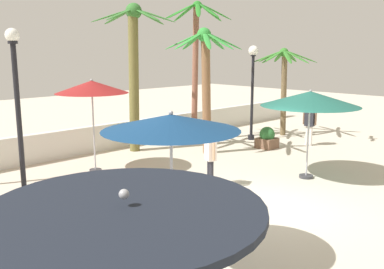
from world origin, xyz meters
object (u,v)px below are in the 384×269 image
object	(u,v)px
palm_tree_0	(134,61)
planter	(267,138)
patio_umbrella_0	(92,87)
guest_3	(310,122)
patio_umbrella_3	(310,99)
lamp_post_3	(253,78)
patio_umbrella_4	(125,234)
palm_tree_2	(205,74)
lamp_post_1	(18,112)
guest_1	(210,155)
patio_umbrella_2	(171,125)
palm_tree_3	(196,50)
palm_tree_1	(284,76)

from	to	relation	value
palm_tree_0	planter	xyz separation A→B (m)	(3.92, -3.31, -3.03)
patio_umbrella_0	guest_3	size ratio (longest dim) A/B	1.86
patio_umbrella_3	lamp_post_3	xyz separation A→B (m)	(3.33, 4.67, 0.23)
planter	patio_umbrella_0	bearing A→B (deg)	164.59
patio_umbrella_4	lamp_post_3	world-z (taller)	lamp_post_3
palm_tree_2	lamp_post_1	distance (m)	7.36
palm_tree_2	lamp_post_1	xyz separation A→B (m)	(-7.27, -0.99, -0.56)
guest_1	lamp_post_1	bearing A→B (deg)	157.66
patio_umbrella_2	lamp_post_3	size ratio (longest dim) A/B	0.71
guest_1	patio_umbrella_4	bearing A→B (deg)	-141.40
patio_umbrella_3	patio_umbrella_4	world-z (taller)	patio_umbrella_4
patio_umbrella_0	planter	size ratio (longest dim) A/B	3.46
planter	palm_tree_3	bearing A→B (deg)	105.73
patio_umbrella_4	guest_3	xyz separation A→B (m)	(13.48, 6.22, -1.47)
lamp_post_3	planter	size ratio (longest dim) A/B	4.69
palm_tree_0	palm_tree_3	distance (m)	3.08
patio_umbrella_3	lamp_post_3	distance (m)	5.74
palm_tree_1	planter	xyz separation A→B (m)	(-2.58, -1.06, -2.30)
palm_tree_2	planter	bearing A→B (deg)	-24.15
palm_tree_3	patio_umbrella_0	bearing A→B (deg)	-167.64
palm_tree_1	palm_tree_3	distance (m)	4.16
palm_tree_3	planter	size ratio (longest dim) A/B	6.80
palm_tree_2	palm_tree_0	bearing A→B (deg)	124.24
palm_tree_1	guest_3	bearing A→B (deg)	-116.54
lamp_post_1	planter	distance (m)	9.88
guest_1	patio_umbrella_0	bearing A→B (deg)	112.37
patio_umbrella_2	guest_3	world-z (taller)	patio_umbrella_2
lamp_post_1	patio_umbrella_4	bearing A→B (deg)	-107.01
palm_tree_1	patio_umbrella_0	bearing A→B (deg)	175.19
lamp_post_1	guest_3	xyz separation A→B (m)	(11.27, -0.99, -1.44)
patio_umbrella_4	lamp_post_3	distance (m)	15.38
planter	lamp_post_1	bearing A→B (deg)	179.51
palm_tree_0	patio_umbrella_3	bearing A→B (deg)	-77.32
patio_umbrella_0	patio_umbrella_2	world-z (taller)	patio_umbrella_0
guest_3	patio_umbrella_2	bearing A→B (deg)	-161.60
lamp_post_3	guest_1	size ratio (longest dim) A/B	2.59
palm_tree_0	palm_tree_3	bearing A→B (deg)	-3.95
patio_umbrella_0	palm_tree_0	world-z (taller)	palm_tree_0
patio_umbrella_4	planter	distance (m)	14.00
palm_tree_0	palm_tree_1	bearing A→B (deg)	-19.11
patio_umbrella_2	planter	size ratio (longest dim) A/B	3.31
patio_umbrella_0	palm_tree_3	distance (m)	6.02
palm_tree_0	guest_1	xyz separation A→B (m)	(-1.25, -5.08, -2.49)
patio_umbrella_2	patio_umbrella_4	size ratio (longest dim) A/B	1.02
patio_umbrella_2	patio_umbrella_3	world-z (taller)	patio_umbrella_2
patio_umbrella_2	planter	world-z (taller)	patio_umbrella_2
palm_tree_2	palm_tree_3	size ratio (longest dim) A/B	0.79
palm_tree_3	guest_1	size ratio (longest dim) A/B	3.76
palm_tree_2	guest_3	distance (m)	4.89
palm_tree_0	patio_umbrella_2	bearing A→B (deg)	-123.28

